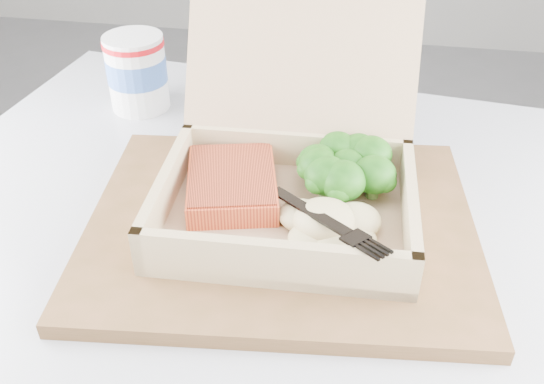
# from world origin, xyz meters

# --- Properties ---
(floor) EXTENTS (4.00, 4.00, 0.00)m
(floor) POSITION_xyz_m (0.00, 0.00, 0.00)
(floor) COLOR gray
(floor) RESTS_ON ground
(serving_tray) EXTENTS (0.40, 0.33, 0.02)m
(serving_tray) POSITION_xyz_m (0.55, -0.34, 0.74)
(serving_tray) COLOR brown
(serving_tray) RESTS_ON cafe_table
(takeout_container) EXTENTS (0.25, 0.29, 0.20)m
(takeout_container) POSITION_xyz_m (0.55, -0.30, 0.80)
(takeout_container) COLOR #9F7E5F
(takeout_container) RESTS_ON serving_tray
(salmon_fillet) EXTENTS (0.11, 0.13, 0.02)m
(salmon_fillet) POSITION_xyz_m (0.50, -0.32, 0.77)
(salmon_fillet) COLOR #D85A2A
(salmon_fillet) RESTS_ON takeout_container
(broccoli_pile) EXTENTS (0.10, 0.10, 0.04)m
(broccoli_pile) POSITION_xyz_m (0.61, -0.29, 0.78)
(broccoli_pile) COLOR #2F7F1C
(broccoli_pile) RESTS_ON takeout_container
(mashed_potatoes) EXTENTS (0.09, 0.08, 0.03)m
(mashed_potatoes) POSITION_xyz_m (0.59, -0.37, 0.77)
(mashed_potatoes) COLOR #C9BE82
(mashed_potatoes) RESTS_ON takeout_container
(plastic_fork) EXTENTS (0.12, 0.12, 0.02)m
(plastic_fork) POSITION_xyz_m (0.57, -0.36, 0.79)
(plastic_fork) COLOR black
(plastic_fork) RESTS_ON mashed_potatoes
(paper_cup) EXTENTS (0.08, 0.08, 0.10)m
(paper_cup) POSITION_xyz_m (0.33, -0.12, 0.78)
(paper_cup) COLOR white
(paper_cup) RESTS_ON cafe_table
(receipt) EXTENTS (0.12, 0.15, 0.00)m
(receipt) POSITION_xyz_m (0.59, -0.16, 0.73)
(receipt) COLOR white
(receipt) RESTS_ON cafe_table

